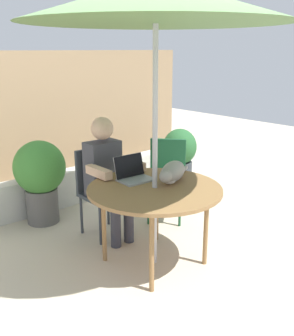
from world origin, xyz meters
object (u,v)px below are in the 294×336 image
Objects in this scene: laptop at (133,173)px; cat at (172,172)px; chair_occupied at (99,185)px; chair_empty at (167,173)px; patio_umbrella at (156,1)px; potted_plant_by_chair at (180,153)px; potted_plant_near_fence at (40,175)px; person_seated at (107,172)px; patio_table at (155,193)px.

laptop reaches higher than cat.
chair_occupied and chair_empty have the same top height.
patio_umbrella is 1.41m from cat.
chair_empty is 1.24m from potted_plant_by_chair.
patio_umbrella reaches higher than chair_occupied.
potted_plant_near_fence is (-0.33, 1.18, -0.24)m from laptop.
chair_occupied is at bearing 90.00° from person_seated.
patio_table is 0.32m from laptop.
laptop is (-0.00, -0.55, 0.26)m from chair_occupied.
potted_plant_by_chair is at bearing 22.46° from person_seated.
laptop is 1.25m from potted_plant_near_fence.
chair_occupied is 0.23m from person_seated.
potted_plant_near_fence is (-0.33, 1.47, -0.13)m from patio_table.
patio_umbrella is 1.88m from chair_occupied.
cat is at bearing -131.16° from chair_empty.
cat reaches higher than patio_table.
cat is (0.23, -0.67, 0.11)m from person_seated.
chair_empty is 0.72× the size of person_seated.
person_seated is 0.72m from cat.
person_seated reaches higher than cat.
potted_plant_by_chair is (1.78, 1.43, -1.76)m from patio_umbrella.
chair_empty is at bearing 40.13° from patio_umbrella.
potted_plant_near_fence reaches higher than potted_plant_by_chair.
potted_plant_near_fence is (-0.56, 1.45, -0.26)m from cat.
patio_table is 1.48× the size of potted_plant_by_chair.
chair_empty is 1.39m from potted_plant_near_fence.
cat reaches higher than potted_plant_by_chair.
chair_occupied is 1.88m from potted_plant_by_chair.
laptop is at bearing 129.84° from cat.
patio_umbrella is at bearing -141.27° from potted_plant_by_chair.
cat is 2.13m from potted_plant_by_chair.
person_seated is (-0.81, 0.01, 0.17)m from chair_empty.
potted_plant_near_fence is (-0.33, 0.78, -0.15)m from person_seated.
cat reaches higher than chair_occupied.
chair_occupied reaches higher than potted_plant_by_chair.
potted_plant_near_fence is at bearing 113.23° from person_seated.
patio_umbrella is 7.51× the size of laptop.
chair_empty reaches higher than potted_plant_by_chair.
chair_occupied is 1.13× the size of potted_plant_by_chair.
cat is at bearing 4.69° from patio_table.
patio_table is 1.93× the size of cat.
chair_occupied is 2.83× the size of laptop.
person_seated reaches higher than potted_plant_by_chair.
chair_empty is at bearing 25.38° from laptop.
person_seated is (0.00, 0.69, -1.50)m from patio_umbrella.
patio_umbrella is 1.65m from person_seated.
patio_umbrella reaches higher than potted_plant_by_chair.
chair_occupied is 0.96× the size of potted_plant_near_fence.
laptop reaches higher than chair_occupied.
patio_umbrella is (0.00, 0.00, 1.53)m from patio_table.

